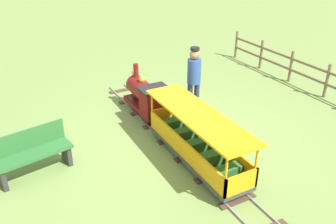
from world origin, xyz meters
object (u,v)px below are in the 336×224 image
(conductor_person, at_px, (194,76))
(park_bench, at_px, (33,153))
(passenger_car, at_px, (197,143))
(locomotive, at_px, (147,97))

(conductor_person, relative_size, park_bench, 1.20)
(conductor_person, bearing_deg, park_bench, -170.43)
(passenger_car, bearing_deg, locomotive, 90.00)
(conductor_person, xyz_separation_m, park_bench, (-3.65, -0.61, -0.54))
(passenger_car, height_order, conductor_person, conductor_person)
(locomotive, relative_size, conductor_person, 0.89)
(locomotive, relative_size, park_bench, 1.07)
(locomotive, xyz_separation_m, passenger_car, (0.00, -2.12, -0.07))
(locomotive, height_order, park_bench, locomotive)
(passenger_car, relative_size, park_bench, 2.00)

